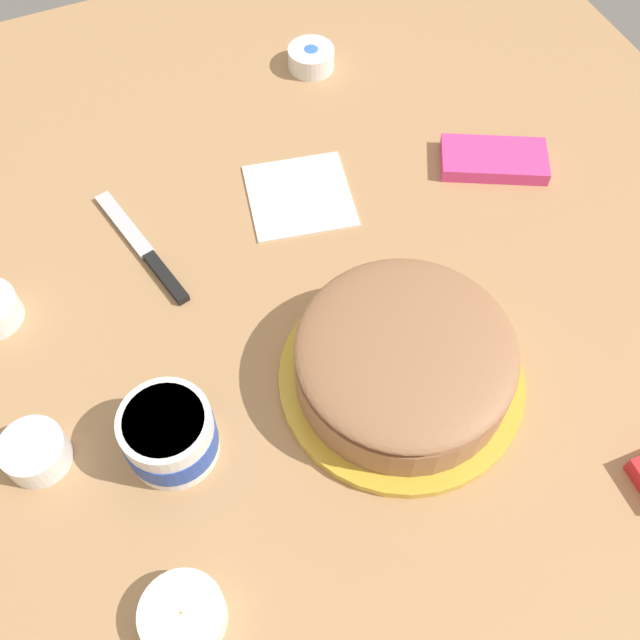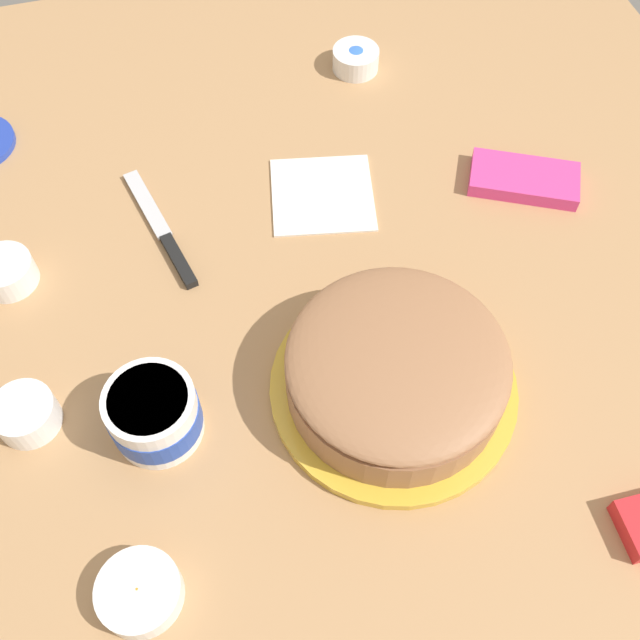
{
  "view_description": "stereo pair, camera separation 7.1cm",
  "coord_description": "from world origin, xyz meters",
  "px_view_note": "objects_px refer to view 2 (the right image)",
  "views": [
    {
      "loc": [
        -0.17,
        -0.52,
        0.84
      ],
      "look_at": [
        0.04,
        -0.06,
        0.04
      ],
      "focal_mm": 41.75,
      "sensor_mm": 36.0,
      "label": 1
    },
    {
      "loc": [
        -0.1,
        -0.54,
        0.84
      ],
      "look_at": [
        0.04,
        -0.06,
        0.04
      ],
      "focal_mm": 41.75,
      "sensor_mm": 36.0,
      "label": 2
    }
  ],
  "objects_px": {
    "sprinkle_bowl_green": "(5,271)",
    "candy_box_lower": "(524,179)",
    "sprinkle_bowl_blue": "(356,58)",
    "sprinkle_bowl_yellow": "(25,414)",
    "paper_napkin": "(322,194)",
    "frosted_cake": "(396,373)",
    "sprinkle_bowl_orange": "(140,592)",
    "spreading_knife": "(165,237)",
    "frosting_tub": "(154,414)"
  },
  "relations": [
    {
      "from": "spreading_knife",
      "to": "candy_box_lower",
      "type": "relative_size",
      "value": 1.47
    },
    {
      "from": "spreading_knife",
      "to": "candy_box_lower",
      "type": "xyz_separation_m",
      "value": [
        0.53,
        -0.04,
        0.01
      ]
    },
    {
      "from": "sprinkle_bowl_yellow",
      "to": "candy_box_lower",
      "type": "distance_m",
      "value": 0.77
    },
    {
      "from": "spreading_knife",
      "to": "paper_napkin",
      "type": "bearing_deg",
      "value": 5.07
    },
    {
      "from": "sprinkle_bowl_blue",
      "to": "sprinkle_bowl_green",
      "type": "relative_size",
      "value": 0.98
    },
    {
      "from": "paper_napkin",
      "to": "spreading_knife",
      "type": "bearing_deg",
      "value": -174.93
    },
    {
      "from": "frosting_tub",
      "to": "sprinkle_bowl_blue",
      "type": "bearing_deg",
      "value": 53.58
    },
    {
      "from": "sprinkle_bowl_blue",
      "to": "sprinkle_bowl_yellow",
      "type": "relative_size",
      "value": 1.01
    },
    {
      "from": "sprinkle_bowl_yellow",
      "to": "sprinkle_bowl_blue",
      "type": "bearing_deg",
      "value": 42.24
    },
    {
      "from": "sprinkle_bowl_orange",
      "to": "candy_box_lower",
      "type": "bearing_deg",
      "value": 34.74
    },
    {
      "from": "spreading_knife",
      "to": "frosted_cake",
      "type": "bearing_deg",
      "value": -53.16
    },
    {
      "from": "sprinkle_bowl_blue",
      "to": "sprinkle_bowl_green",
      "type": "bearing_deg",
      "value": -153.22
    },
    {
      "from": "frosting_tub",
      "to": "sprinkle_bowl_green",
      "type": "relative_size",
      "value": 1.38
    },
    {
      "from": "sprinkle_bowl_yellow",
      "to": "paper_napkin",
      "type": "distance_m",
      "value": 0.51
    },
    {
      "from": "frosting_tub",
      "to": "spreading_knife",
      "type": "bearing_deg",
      "value": 79.57
    },
    {
      "from": "candy_box_lower",
      "to": "paper_napkin",
      "type": "distance_m",
      "value": 0.3
    },
    {
      "from": "sprinkle_bowl_orange",
      "to": "sprinkle_bowl_yellow",
      "type": "bearing_deg",
      "value": 113.03
    },
    {
      "from": "sprinkle_bowl_blue",
      "to": "sprinkle_bowl_green",
      "type": "distance_m",
      "value": 0.66
    },
    {
      "from": "frosted_cake",
      "to": "frosting_tub",
      "type": "distance_m",
      "value": 0.29
    },
    {
      "from": "frosted_cake",
      "to": "sprinkle_bowl_yellow",
      "type": "relative_size",
      "value": 4.0
    },
    {
      "from": "sprinkle_bowl_yellow",
      "to": "paper_napkin",
      "type": "xyz_separation_m",
      "value": [
        0.44,
        0.26,
        -0.02
      ]
    },
    {
      "from": "frosted_cake",
      "to": "candy_box_lower",
      "type": "bearing_deg",
      "value": 42.96
    },
    {
      "from": "frosting_tub",
      "to": "sprinkle_bowl_orange",
      "type": "bearing_deg",
      "value": -104.43
    },
    {
      "from": "sprinkle_bowl_blue",
      "to": "sprinkle_bowl_yellow",
      "type": "xyz_separation_m",
      "value": [
        -0.57,
        -0.52,
        0.0
      ]
    },
    {
      "from": "sprinkle_bowl_orange",
      "to": "frosted_cake",
      "type": "bearing_deg",
      "value": 25.81
    },
    {
      "from": "paper_napkin",
      "to": "sprinkle_bowl_blue",
      "type": "bearing_deg",
      "value": 63.48
    },
    {
      "from": "sprinkle_bowl_yellow",
      "to": "candy_box_lower",
      "type": "xyz_separation_m",
      "value": [
        0.74,
        0.2,
        -0.01
      ]
    },
    {
      "from": "sprinkle_bowl_blue",
      "to": "candy_box_lower",
      "type": "bearing_deg",
      "value": -62.45
    },
    {
      "from": "sprinkle_bowl_orange",
      "to": "candy_box_lower",
      "type": "xyz_separation_m",
      "value": [
        0.64,
        0.44,
        -0.01
      ]
    },
    {
      "from": "spreading_knife",
      "to": "paper_napkin",
      "type": "height_order",
      "value": "spreading_knife"
    },
    {
      "from": "spreading_knife",
      "to": "sprinkle_bowl_yellow",
      "type": "distance_m",
      "value": 0.31
    },
    {
      "from": "sprinkle_bowl_blue",
      "to": "sprinkle_bowl_yellow",
      "type": "height_order",
      "value": "sprinkle_bowl_yellow"
    },
    {
      "from": "sprinkle_bowl_green",
      "to": "paper_napkin",
      "type": "xyz_separation_m",
      "value": [
        0.46,
        0.04,
        -0.02
      ]
    },
    {
      "from": "sprinkle_bowl_green",
      "to": "candy_box_lower",
      "type": "height_order",
      "value": "sprinkle_bowl_green"
    },
    {
      "from": "sprinkle_bowl_orange",
      "to": "candy_box_lower",
      "type": "relative_size",
      "value": 0.57
    },
    {
      "from": "frosting_tub",
      "to": "sprinkle_bowl_blue",
      "type": "distance_m",
      "value": 0.71
    },
    {
      "from": "frosting_tub",
      "to": "candy_box_lower",
      "type": "distance_m",
      "value": 0.64
    },
    {
      "from": "spreading_knife",
      "to": "sprinkle_bowl_yellow",
      "type": "bearing_deg",
      "value": -130.65
    },
    {
      "from": "frosted_cake",
      "to": "sprinkle_bowl_orange",
      "type": "distance_m",
      "value": 0.38
    },
    {
      "from": "frosted_cake",
      "to": "frosting_tub",
      "type": "xyz_separation_m",
      "value": [
        -0.29,
        0.03,
        -0.0
      ]
    },
    {
      "from": "frosting_tub",
      "to": "paper_napkin",
      "type": "bearing_deg",
      "value": 46.84
    },
    {
      "from": "sprinkle_bowl_yellow",
      "to": "sprinkle_bowl_orange",
      "type": "bearing_deg",
      "value": -66.97
    },
    {
      "from": "frosted_cake",
      "to": "frosting_tub",
      "type": "relative_size",
      "value": 2.82
    },
    {
      "from": "sprinkle_bowl_green",
      "to": "candy_box_lower",
      "type": "bearing_deg",
      "value": -1.77
    },
    {
      "from": "frosted_cake",
      "to": "sprinkle_bowl_orange",
      "type": "xyz_separation_m",
      "value": [
        -0.34,
        -0.16,
        -0.03
      ]
    },
    {
      "from": "frosted_cake",
      "to": "sprinkle_bowl_green",
      "type": "bearing_deg",
      "value": 146.47
    },
    {
      "from": "frosted_cake",
      "to": "sprinkle_bowl_yellow",
      "type": "bearing_deg",
      "value": 170.06
    },
    {
      "from": "sprinkle_bowl_blue",
      "to": "candy_box_lower",
      "type": "distance_m",
      "value": 0.36
    },
    {
      "from": "sprinkle_bowl_blue",
      "to": "candy_box_lower",
      "type": "relative_size",
      "value": 0.49
    },
    {
      "from": "candy_box_lower",
      "to": "sprinkle_bowl_blue",
      "type": "bearing_deg",
      "value": 144.31
    }
  ]
}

